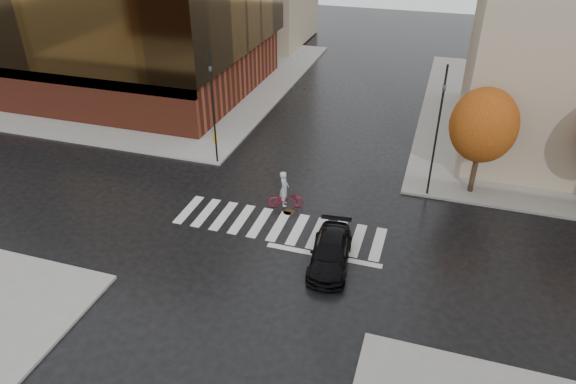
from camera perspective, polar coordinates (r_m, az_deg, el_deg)
name	(u,v)px	position (r m, az deg, el deg)	size (l,w,h in m)	color
ground	(276,231)	(27.99, -1.37, -4.34)	(120.00, 120.00, 0.00)	black
sidewalk_nw	(143,75)	(53.71, -15.86, 12.39)	(30.00, 30.00, 0.15)	gray
crosswalk	(279,226)	(28.37, -1.05, -3.78)	(12.00, 3.00, 0.01)	silver
tree_ne_a	(484,125)	(31.33, 20.91, 6.92)	(3.80, 3.80, 6.50)	black
sedan	(330,252)	(25.44, 4.74, -6.69)	(1.89, 4.65, 1.35)	black
cyclist	(285,195)	(29.60, -0.30, -0.35)	(2.15, 1.32, 2.31)	maroon
traffic_light_nw	(213,100)	(33.23, -8.38, 10.05)	(0.21, 0.19, 7.56)	black
traffic_light_ne	(438,123)	(30.11, 16.37, 7.36)	(0.22, 0.24, 7.92)	black
fire_hydrant	(215,137)	(37.41, -8.11, 6.05)	(0.29, 0.29, 0.81)	#E6B10D
manhole	(289,212)	(29.52, 0.08, -2.23)	(0.67, 0.67, 0.01)	#4A311A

